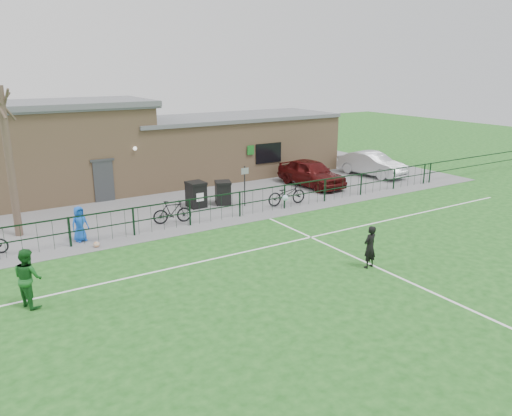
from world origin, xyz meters
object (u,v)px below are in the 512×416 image
wheelie_bin_left (196,195)px  car_silver (372,164)px  bare_tree (10,164)px  wheelie_bin_right (223,193)px  bicycle_d (172,212)px  outfield_player (28,278)px  spectator_child (80,224)px  bicycle_e (287,194)px  sign_post (245,186)px  car_maroon (311,173)px  ball_ground (97,245)px

wheelie_bin_left → car_silver: car_silver is taller
bare_tree → wheelie_bin_right: 9.69m
bicycle_d → outfield_player: bearing=139.3°
bare_tree → spectator_child: size_ratio=4.24×
car_silver → bicycle_e: bearing=-170.4°
bare_tree → bicycle_e: bare_tree is taller
outfield_player → bicycle_d: bearing=-73.2°
sign_post → car_maroon: (5.41, 1.62, -0.23)m
wheelie_bin_right → spectator_child: size_ratio=0.76×
bicycle_e → wheelie_bin_left: bearing=67.3°
wheelie_bin_left → bicycle_d: 2.73m
sign_post → bicycle_d: sign_post is taller
car_maroon → bicycle_e: 4.34m
sign_post → bicycle_d: bearing=-170.2°
bare_tree → car_maroon: size_ratio=1.33×
car_silver → bicycle_e: car_silver is taller
bicycle_e → outfield_player: (-12.56, -4.91, 0.30)m
bare_tree → sign_post: bearing=-6.1°
sign_post → bare_tree: bearing=173.9°
wheelie_bin_left → car_silver: size_ratio=0.26×
spectator_child → outfield_player: (-2.56, -4.85, 0.14)m
car_silver → spectator_child: bearing=-179.8°
wheelie_bin_left → wheelie_bin_right: 1.39m
wheelie_bin_right → sign_post: bearing=-30.9°
car_silver → ball_ground: (-18.19, -3.85, -0.64)m
car_maroon → bicycle_e: size_ratio=2.16×
wheelie_bin_left → sign_post: (2.10, -1.12, 0.42)m
bare_tree → outfield_player: 7.25m
bare_tree → ball_ground: bare_tree is taller
wheelie_bin_left → sign_post: size_ratio=0.58×
car_maroon → spectator_child: (-13.53, -2.58, -0.06)m
wheelie_bin_left → car_silver: 12.53m
wheelie_bin_right → car_silver: 11.18m
sign_post → spectator_child: 8.18m
sign_post → car_maroon: sign_post is taller
bare_tree → car_silver: (20.50, 0.78, -2.24)m
car_silver → spectator_child: car_silver is taller
wheelie_bin_right → spectator_child: 7.62m
wheelie_bin_right → bicycle_d: wheelie_bin_right is taller
bicycle_d → spectator_child: (-4.00, -0.26, 0.20)m
bare_tree → car_maroon: 15.68m
spectator_child → outfield_player: size_ratio=0.81×
bare_tree → ball_ground: 4.81m
wheelie_bin_left → outfield_player: size_ratio=0.67×
outfield_player → bare_tree: bearing=-26.0°
car_silver → bare_tree: bearing=173.7°
spectator_child → ball_ground: size_ratio=5.99×
bare_tree → bicycle_e: size_ratio=2.88×
wheelie_bin_left → sign_post: 2.42m
wheelie_bin_right → car_silver: car_silver is taller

